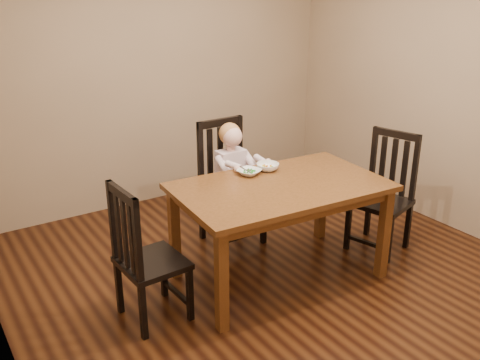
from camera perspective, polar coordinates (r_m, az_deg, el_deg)
room at (r=3.96m, az=3.71°, el=7.09°), size 4.01×4.01×2.71m
dining_table at (r=4.14m, az=4.33°, el=-1.68°), size 1.67×1.07×0.80m
chair_child at (r=4.82m, az=-1.18°, el=-0.51°), size 0.49×0.47×1.11m
chair_left at (r=3.75m, az=-10.12°, el=-8.13°), size 0.44×0.46×1.03m
chair_right at (r=4.85m, az=15.10°, el=-1.49°), size 0.54×0.56×1.05m
toddler at (r=4.72m, az=-0.83°, el=0.94°), size 0.34×0.42×0.58m
bowl_peas at (r=4.28m, az=0.99°, el=0.85°), size 0.23×0.23×0.04m
bowl_veg at (r=4.38m, az=2.98°, el=1.41°), size 0.22×0.22×0.06m
fork at (r=4.24m, az=0.66°, el=0.95°), size 0.06×0.13×0.05m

